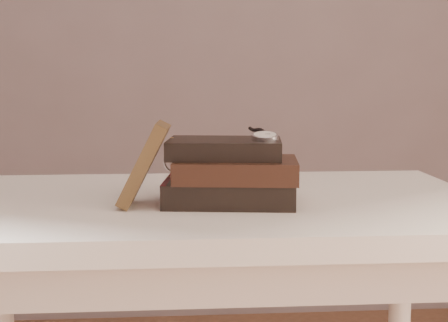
{
  "coord_description": "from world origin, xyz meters",
  "views": [
    {
      "loc": [
        -0.07,
        -0.85,
        0.98
      ],
      "look_at": [
        0.02,
        0.3,
        0.82
      ],
      "focal_mm": 53.83,
      "sensor_mm": 36.0,
      "label": 1
    }
  ],
  "objects": [
    {
      "name": "pocket_watch",
      "position": [
        0.09,
        0.29,
        0.87
      ],
      "size": [
        0.05,
        0.15,
        0.02
      ],
      "color": "silver",
      "rests_on": "book_stack"
    },
    {
      "name": "journal",
      "position": [
        -0.12,
        0.29,
        0.82
      ],
      "size": [
        0.09,
        0.1,
        0.15
      ],
      "primitive_type": "cube",
      "rotation": [
        0.0,
        0.47,
        -0.06
      ],
      "color": "#3C2A17",
      "rests_on": "table"
    },
    {
      "name": "table",
      "position": [
        0.0,
        0.35,
        0.66
      ],
      "size": [
        1.0,
        0.6,
        0.75
      ],
      "color": "white",
      "rests_on": "ground"
    },
    {
      "name": "eyeglasses",
      "position": [
        -0.04,
        0.39,
        0.81
      ],
      "size": [
        0.11,
        0.12,
        0.05
      ],
      "color": "silver",
      "rests_on": "book_stack"
    },
    {
      "name": "book_stack",
      "position": [
        0.03,
        0.3,
        0.8
      ],
      "size": [
        0.24,
        0.18,
        0.11
      ],
      "color": "black",
      "rests_on": "table"
    }
  ]
}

